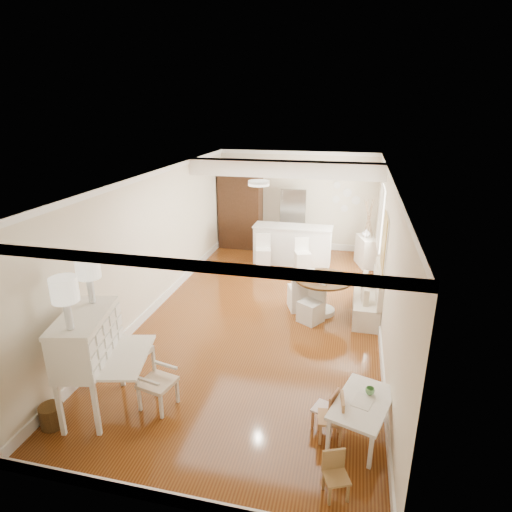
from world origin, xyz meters
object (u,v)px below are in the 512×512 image
at_px(wicker_basket, 52,416).
at_px(bar_stool_left, 263,253).
at_px(breakfast_counter, 292,245).
at_px(bar_stool_right, 303,257).
at_px(kids_chair_b, 325,408).
at_px(gustavian_armchair, 157,381).
at_px(kids_chair_a, 330,417).
at_px(secretary_bureau, 90,363).
at_px(slip_chair_near, 311,302).
at_px(slip_chair_far, 301,287).
at_px(dining_table, 323,296).
at_px(kids_chair_c, 336,476).
at_px(sideboard, 366,251).
at_px(pantry_cabinet, 241,209).
at_px(kids_table, 361,418).
at_px(fridge, 305,221).

relative_size(wicker_basket, bar_stool_left, 0.33).
distance_m(breakfast_counter, bar_stool_left, 0.96).
bearing_deg(bar_stool_right, kids_chair_b, -101.12).
xyz_separation_m(gustavian_armchair, kids_chair_a, (2.37, -0.07, -0.09)).
height_order(secretary_bureau, slip_chair_near, secretary_bureau).
relative_size(gustavian_armchair, kids_chair_a, 1.28).
height_order(kids_chair_b, slip_chair_far, slip_chair_far).
bearing_deg(dining_table, bar_stool_left, 129.12).
relative_size(secretary_bureau, kids_chair_c, 2.75).
relative_size(kids_chair_c, breakfast_counter, 0.26).
bearing_deg(sideboard, dining_table, -122.88).
height_order(secretary_bureau, slip_chair_far, secretary_bureau).
relative_size(slip_chair_near, slip_chair_far, 0.88).
bearing_deg(breakfast_counter, pantry_cabinet, 147.57).
height_order(breakfast_counter, pantry_cabinet, pantry_cabinet).
bearing_deg(bar_stool_right, kids_chair_c, -100.97).
height_order(kids_table, kids_chair_b, kids_chair_b).
height_order(kids_chair_a, breakfast_counter, breakfast_counter).
bearing_deg(kids_chair_c, secretary_bureau, 145.82).
relative_size(kids_chair_c, pantry_cabinet, 0.23).
height_order(kids_chair_a, bar_stool_right, bar_stool_right).
bearing_deg(slip_chair_far, gustavian_armchair, 46.10).
distance_m(gustavian_armchair, kids_chair_c, 2.66).
bearing_deg(breakfast_counter, bar_stool_right, -62.53).
bearing_deg(bar_stool_left, fridge, 51.85).
xyz_separation_m(wicker_basket, kids_table, (3.95, 0.75, 0.10)).
distance_m(kids_table, sideboard, 6.35).
xyz_separation_m(kids_chair_a, slip_chair_far, (-0.85, 3.57, 0.16)).
distance_m(kids_table, kids_chair_a, 0.41).
bearing_deg(breakfast_counter, dining_table, -69.57).
relative_size(dining_table, slip_chair_near, 1.35).
bearing_deg(bar_stool_right, breakfast_counter, 96.01).
distance_m(slip_chair_near, bar_stool_right, 2.51).
relative_size(gustavian_armchair, slip_chair_near, 0.98).
bearing_deg(pantry_cabinet, secretary_bureau, -90.77).
xyz_separation_m(wicker_basket, slip_chair_far, (2.72, 4.17, 0.32)).
bearing_deg(sideboard, kids_chair_b, -112.01).
bearing_deg(kids_chair_c, pantry_cabinet, 89.07).
bearing_deg(secretary_bureau, bar_stool_left, 65.37).
bearing_deg(kids_chair_b, slip_chair_far, -147.05).
relative_size(kids_chair_b, bar_stool_right, 0.65).
bearing_deg(bar_stool_left, pantry_cabinet, 107.83).
relative_size(gustavian_armchair, pantry_cabinet, 0.36).
distance_m(kids_table, dining_table, 3.40).
bearing_deg(kids_chair_b, kids_chair_a, 44.29).
distance_m(secretary_bureau, bar_stool_right, 6.09).
height_order(pantry_cabinet, fridge, pantry_cabinet).
bearing_deg(gustavian_armchair, sideboard, -11.61).
bearing_deg(gustavian_armchair, kids_table, -76.17).
bearing_deg(bar_stool_left, sideboard, 8.50).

